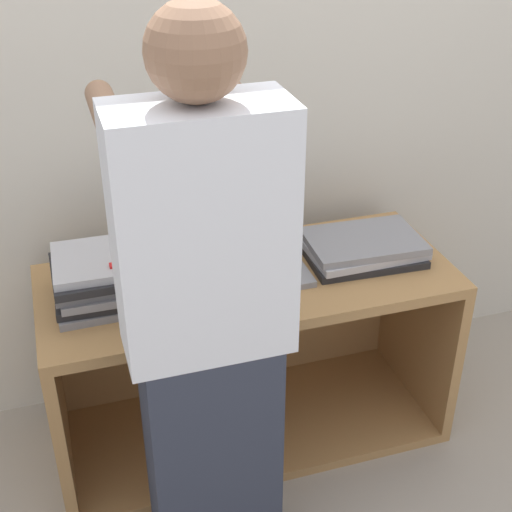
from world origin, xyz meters
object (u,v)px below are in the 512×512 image
laptop_stack_left (118,277)px  person (207,333)px  laptop_stack_right (363,248)px  laptop_open (243,253)px

laptop_stack_left → person: size_ratio=0.25×
laptop_stack_left → laptop_stack_right: laptop_stack_left is taller
laptop_open → person: 0.57m
laptop_stack_right → person: person is taller
laptop_stack_right → person: (-0.63, -0.45, 0.11)m
laptop_stack_right → person: 0.79m
laptop_stack_left → person: person is taller
laptop_stack_right → person: bearing=-144.6°
person → laptop_open: bearing=64.7°
laptop_open → laptop_stack_left: 0.41m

